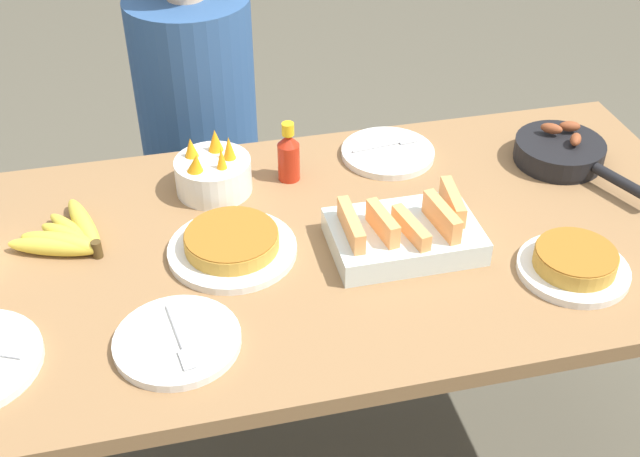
{
  "coord_description": "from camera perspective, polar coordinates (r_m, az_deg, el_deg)",
  "views": [
    {
      "loc": [
        -0.29,
        -1.23,
        1.72
      ],
      "look_at": [
        0.0,
        0.0,
        0.77
      ],
      "focal_mm": 45.0,
      "sensor_mm": 36.0,
      "label": 1
    }
  ],
  "objects": [
    {
      "name": "hot_sauce_bottle",
      "position": [
        1.75,
        -2.25,
        5.25
      ],
      "size": [
        0.05,
        0.05,
        0.14
      ],
      "color": "#B72814",
      "rests_on": "dining_table"
    },
    {
      "name": "empty_plate_far_right",
      "position": [
        1.4,
        -10.11,
        -7.88
      ],
      "size": [
        0.22,
        0.22,
        0.02
      ],
      "color": "silver",
      "rests_on": "dining_table"
    },
    {
      "name": "dining_table",
      "position": [
        1.67,
        0.0,
        -3.6
      ],
      "size": [
        1.67,
        0.81,
        0.74
      ],
      "color": "olive",
      "rests_on": "ground_plane"
    },
    {
      "name": "person_figure",
      "position": [
        2.24,
        -8.32,
        4.51
      ],
      "size": [
        0.34,
        0.34,
        1.26
      ],
      "color": "black",
      "rests_on": "ground_plane"
    },
    {
      "name": "skillet",
      "position": [
        1.91,
        16.79,
        5.24
      ],
      "size": [
        0.2,
        0.33,
        0.08
      ],
      "rotation": [
        0.0,
        0.0,
        5.09
      ],
      "color": "black",
      "rests_on": "dining_table"
    },
    {
      "name": "frittata_plate_side",
      "position": [
        1.57,
        -6.27,
        -1.18
      ],
      "size": [
        0.25,
        0.25,
        0.05
      ],
      "color": "silver",
      "rests_on": "dining_table"
    },
    {
      "name": "melon_tray",
      "position": [
        1.57,
        6.04,
        -0.33
      ],
      "size": [
        0.29,
        0.19,
        0.1
      ],
      "color": "silver",
      "rests_on": "dining_table"
    },
    {
      "name": "fruit_bowl_mango",
      "position": [
        1.74,
        -7.62,
        3.98
      ],
      "size": [
        0.16,
        0.16,
        0.13
      ],
      "color": "silver",
      "rests_on": "dining_table"
    },
    {
      "name": "banana_bunch",
      "position": [
        1.66,
        -17.41,
        -0.59
      ],
      "size": [
        0.2,
        0.21,
        0.04
      ],
      "color": "gold",
      "rests_on": "dining_table"
    },
    {
      "name": "frittata_plate_center",
      "position": [
        1.58,
        17.63,
        -2.39
      ],
      "size": [
        0.21,
        0.21,
        0.05
      ],
      "color": "silver",
      "rests_on": "dining_table"
    },
    {
      "name": "empty_plate_far_left",
      "position": [
        1.87,
        4.84,
        5.4
      ],
      "size": [
        0.22,
        0.22,
        0.02
      ],
      "color": "silver",
      "rests_on": "dining_table"
    }
  ]
}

